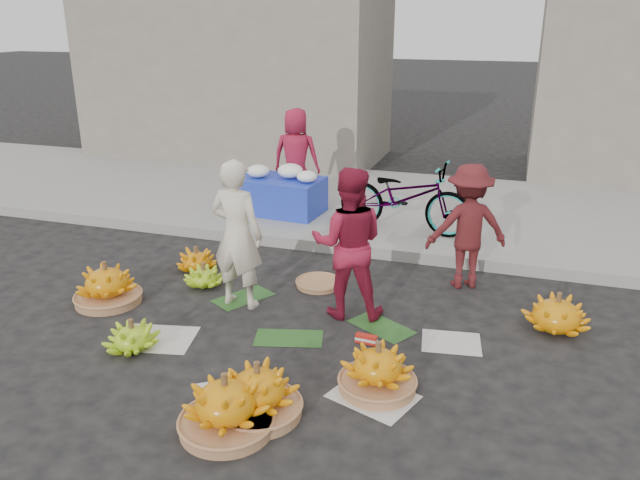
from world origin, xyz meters
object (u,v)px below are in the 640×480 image
(banana_bunch_0, at_px, (107,285))
(flower_table, at_px, (280,193))
(banana_bunch_4, at_px, (378,369))
(vendor_cream, at_px, (237,234))
(bicycle, at_px, (405,196))

(banana_bunch_0, distance_m, flower_table, 3.37)
(banana_bunch_0, height_order, flower_table, flower_table)
(banana_bunch_4, bearing_deg, flower_table, 121.22)
(vendor_cream, relative_size, bicycle, 0.85)
(banana_bunch_4, bearing_deg, vendor_cream, 147.42)
(vendor_cream, xyz_separation_m, flower_table, (-0.66, 2.88, -0.37))
(vendor_cream, bearing_deg, bicycle, -110.75)
(vendor_cream, distance_m, bicycle, 2.90)
(banana_bunch_0, xyz_separation_m, flower_table, (0.71, 3.28, 0.22))
(banana_bunch_4, distance_m, vendor_cream, 2.19)
(banana_bunch_0, height_order, bicycle, bicycle)
(vendor_cream, height_order, bicycle, vendor_cream)
(banana_bunch_4, relative_size, vendor_cream, 0.42)
(banana_bunch_4, relative_size, flower_table, 0.51)
(banana_bunch_0, xyz_separation_m, vendor_cream, (1.37, 0.40, 0.59))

